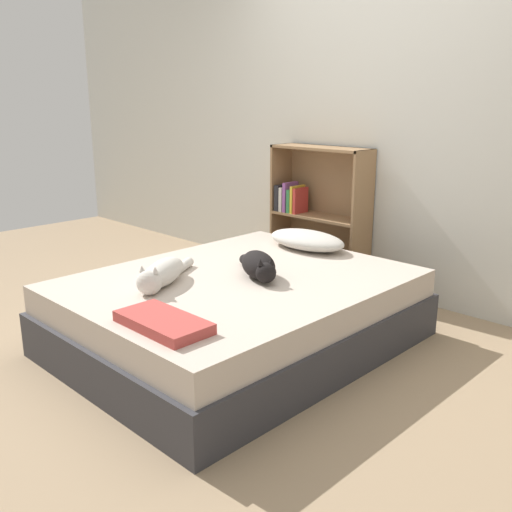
# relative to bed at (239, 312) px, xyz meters

# --- Properties ---
(ground_plane) EXTENTS (8.00, 8.00, 0.00)m
(ground_plane) POSITION_rel_bed_xyz_m (0.00, 0.00, -0.21)
(ground_plane) COLOR #997F60
(wall_back) EXTENTS (8.00, 0.06, 2.50)m
(wall_back) POSITION_rel_bed_xyz_m (0.00, 1.44, 1.04)
(wall_back) COLOR silver
(wall_back) RESTS_ON ground_plane
(bed) EXTENTS (1.53, 1.94, 0.42)m
(bed) POSITION_rel_bed_xyz_m (0.00, 0.00, 0.00)
(bed) COLOR #333338
(bed) RESTS_ON ground_plane
(pillow) EXTENTS (0.59, 0.32, 0.12)m
(pillow) POSITION_rel_bed_xyz_m (-0.14, 0.78, 0.27)
(pillow) COLOR beige
(pillow) RESTS_ON bed
(cat_light) EXTENTS (0.38, 0.57, 0.16)m
(cat_light) POSITION_rel_bed_xyz_m (-0.19, -0.40, 0.28)
(cat_light) COLOR beige
(cat_light) RESTS_ON bed
(cat_dark) EXTENTS (0.46, 0.32, 0.15)m
(cat_dark) POSITION_rel_bed_xyz_m (0.09, 0.08, 0.29)
(cat_dark) COLOR black
(cat_dark) RESTS_ON bed
(bookshelf) EXTENTS (0.81, 0.26, 1.07)m
(bookshelf) POSITION_rel_bed_xyz_m (-0.45, 1.31, 0.34)
(bookshelf) COLOR #8E6B47
(bookshelf) RESTS_ON ground_plane
(blanket_fold) EXTENTS (0.47, 0.23, 0.05)m
(blanket_fold) POSITION_rel_bed_xyz_m (0.30, -0.75, 0.24)
(blanket_fold) COLOR #B2423D
(blanket_fold) RESTS_ON bed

